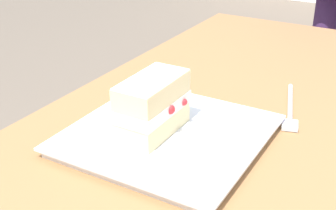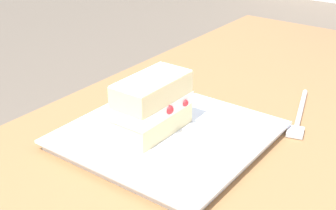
# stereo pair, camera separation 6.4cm
# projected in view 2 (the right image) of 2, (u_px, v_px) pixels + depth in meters

# --- Properties ---
(dessert_plate) EXTENTS (0.26, 0.26, 0.02)m
(dessert_plate) POSITION_uv_depth(u_px,v_px,m) (168.00, 135.00, 0.66)
(dessert_plate) COLOR white
(dessert_plate) RESTS_ON patio_table
(cake_slice) EXTENTS (0.12, 0.07, 0.08)m
(cake_slice) POSITION_uv_depth(u_px,v_px,m) (153.00, 105.00, 0.64)
(cake_slice) COLOR beige
(cake_slice) RESTS_ON dessert_plate
(dessert_fork) EXTENTS (0.17, 0.06, 0.01)m
(dessert_fork) POSITION_uv_depth(u_px,v_px,m) (299.00, 115.00, 0.73)
(dessert_fork) COLOR silver
(dessert_fork) RESTS_ON patio_table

